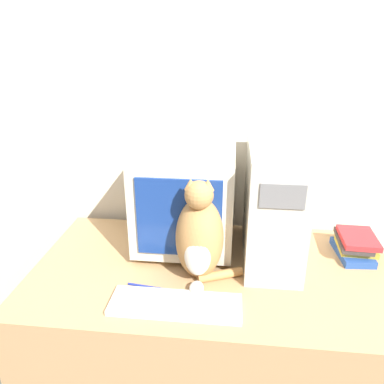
{
  "coord_description": "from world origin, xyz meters",
  "views": [
    {
      "loc": [
        0.05,
        -0.86,
        1.55
      ],
      "look_at": [
        -0.09,
        0.44,
        1.02
      ],
      "focal_mm": 35.0,
      "sensor_mm": 36.0,
      "label": 1
    }
  ],
  "objects_px": {
    "computer_tower": "(273,204)",
    "keyboard": "(176,304)",
    "cat": "(200,237)",
    "book_stack": "(355,245)",
    "crt_monitor": "(185,200)",
    "pen": "(146,286)"
  },
  "relations": [
    {
      "from": "computer_tower",
      "to": "cat",
      "type": "distance_m",
      "value": 0.33
    },
    {
      "from": "computer_tower",
      "to": "keyboard",
      "type": "xyz_separation_m",
      "value": [
        -0.33,
        -0.36,
        -0.22
      ]
    },
    {
      "from": "keyboard",
      "to": "book_stack",
      "type": "relative_size",
      "value": 1.97
    },
    {
      "from": "computer_tower",
      "to": "book_stack",
      "type": "height_order",
      "value": "computer_tower"
    },
    {
      "from": "keyboard",
      "to": "pen",
      "type": "height_order",
      "value": "keyboard"
    },
    {
      "from": "crt_monitor",
      "to": "computer_tower",
      "type": "height_order",
      "value": "computer_tower"
    },
    {
      "from": "computer_tower",
      "to": "cat",
      "type": "relative_size",
      "value": 1.16
    },
    {
      "from": "crt_monitor",
      "to": "keyboard",
      "type": "bearing_deg",
      "value": -87.48
    },
    {
      "from": "computer_tower",
      "to": "keyboard",
      "type": "height_order",
      "value": "computer_tower"
    },
    {
      "from": "crt_monitor",
      "to": "pen",
      "type": "bearing_deg",
      "value": -108.43
    },
    {
      "from": "keyboard",
      "to": "pen",
      "type": "relative_size",
      "value": 3.21
    },
    {
      "from": "keyboard",
      "to": "book_stack",
      "type": "height_order",
      "value": "book_stack"
    },
    {
      "from": "cat",
      "to": "pen",
      "type": "xyz_separation_m",
      "value": [
        -0.18,
        -0.09,
        -0.16
      ]
    },
    {
      "from": "crt_monitor",
      "to": "book_stack",
      "type": "height_order",
      "value": "crt_monitor"
    },
    {
      "from": "crt_monitor",
      "to": "keyboard",
      "type": "distance_m",
      "value": 0.45
    },
    {
      "from": "keyboard",
      "to": "pen",
      "type": "distance_m",
      "value": 0.15
    },
    {
      "from": "crt_monitor",
      "to": "cat",
      "type": "bearing_deg",
      "value": -69.78
    },
    {
      "from": "cat",
      "to": "book_stack",
      "type": "distance_m",
      "value": 0.67
    },
    {
      "from": "pen",
      "to": "keyboard",
      "type": "bearing_deg",
      "value": -36.97
    },
    {
      "from": "crt_monitor",
      "to": "pen",
      "type": "xyz_separation_m",
      "value": [
        -0.1,
        -0.31,
        -0.21
      ]
    },
    {
      "from": "computer_tower",
      "to": "pen",
      "type": "relative_size",
      "value": 3.4
    },
    {
      "from": "crt_monitor",
      "to": "book_stack",
      "type": "distance_m",
      "value": 0.72
    }
  ]
}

